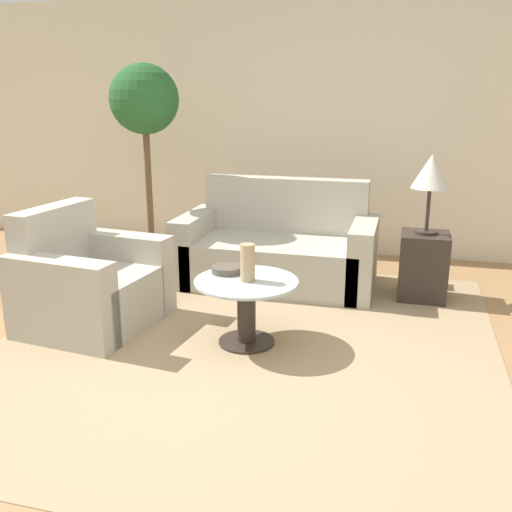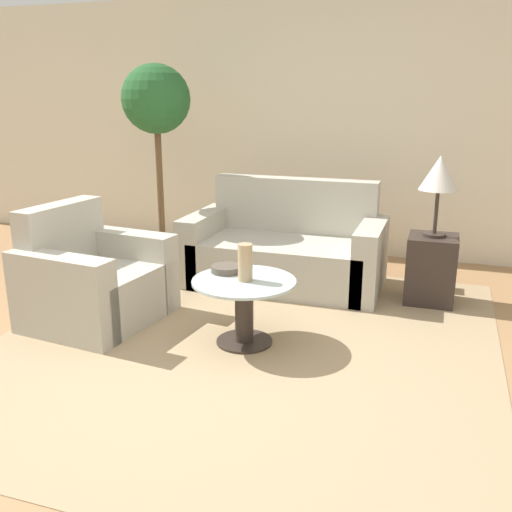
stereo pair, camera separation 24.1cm
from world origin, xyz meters
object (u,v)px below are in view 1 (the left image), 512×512
object	(u,v)px
potted_plant	(146,125)
sofa_main	(279,250)
coffee_table	(246,303)
vase	(248,263)
armchair	(87,286)
bowl	(227,269)
table_lamp	(431,174)

from	to	relation	value
potted_plant	sofa_main	bearing A→B (deg)	-2.79
coffee_table	potted_plant	size ratio (longest dim) A/B	0.37
potted_plant	vase	size ratio (longest dim) A/B	7.63
armchair	sofa_main	bearing A→B (deg)	-34.43
sofa_main	bowl	size ratio (longest dim) A/B	8.02
coffee_table	potted_plant	world-z (taller)	potted_plant
coffee_table	sofa_main	bearing A→B (deg)	93.46
sofa_main	vase	xyz separation A→B (m)	(0.09, -1.37, 0.29)
armchair	coffee_table	distance (m)	1.23
armchair	table_lamp	size ratio (longest dim) A/B	1.62
sofa_main	potted_plant	xyz separation A→B (m)	(-1.27, 0.06, 1.08)
sofa_main	table_lamp	xyz separation A→B (m)	(1.24, -0.12, 0.75)
table_lamp	bowl	bearing A→B (deg)	-140.05
sofa_main	bowl	bearing A→B (deg)	-94.19
table_lamp	vase	bearing A→B (deg)	-132.64
coffee_table	vase	distance (m)	0.29
vase	bowl	distance (m)	0.25
vase	bowl	size ratio (longest dim) A/B	1.17
coffee_table	table_lamp	xyz separation A→B (m)	(1.16, 1.24, 0.74)
sofa_main	armchair	size ratio (longest dim) A/B	1.65
potted_plant	vase	bearing A→B (deg)	-46.38
coffee_table	bowl	size ratio (longest dim) A/B	3.28
sofa_main	coffee_table	xyz separation A→B (m)	(0.08, -1.36, 0.01)
armchair	table_lamp	bearing A→B (deg)	-56.87
table_lamp	bowl	xyz separation A→B (m)	(-1.33, -1.12, -0.56)
armchair	vase	world-z (taller)	armchair
sofa_main	potted_plant	bearing A→B (deg)	177.21
sofa_main	coffee_table	size ratio (longest dim) A/B	2.44
armchair	bowl	bearing A→B (deg)	-79.28
table_lamp	armchair	bearing A→B (deg)	-153.41
armchair	bowl	size ratio (longest dim) A/B	4.87
table_lamp	potted_plant	xyz separation A→B (m)	(-2.51, 0.18, 0.33)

